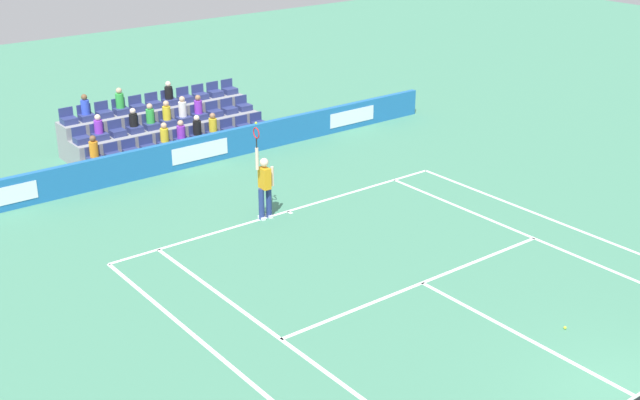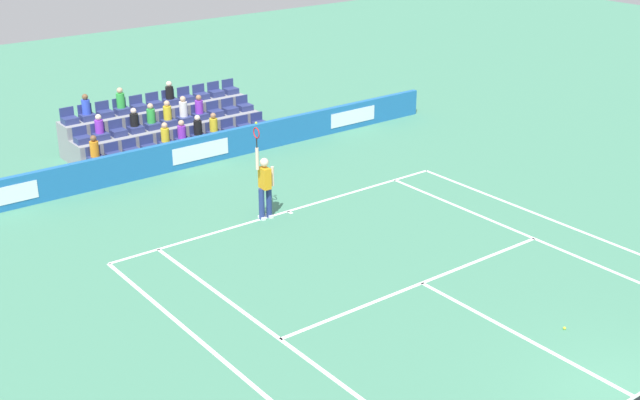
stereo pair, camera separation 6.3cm
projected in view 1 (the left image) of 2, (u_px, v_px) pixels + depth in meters
The scene contains 12 objects.
line_baseline at pixel (288, 211), 23.92m from camera, with size 10.97×0.10×0.01m, color white.
line_service at pixel (422, 283), 19.90m from camera, with size 8.23×0.10×0.01m, color white.
line_centre_service at pixel (529, 340), 17.56m from camera, with size 0.10×6.40×0.01m, color white.
line_singles_sideline_left at pixel (294, 349), 17.24m from camera, with size 0.10×11.89×0.01m, color white.
line_singles_sideline_right at pixel (548, 244), 21.89m from camera, with size 0.10×11.89×0.01m, color white.
line_doubles_sideline_left at pixel (237, 372), 16.46m from camera, with size 0.10×11.89×0.01m, color white.
line_doubles_sideline_right at pixel (580, 231), 22.67m from camera, with size 0.10×11.89×0.01m, color white.
line_centre_mark at pixel (290, 212), 23.84m from camera, with size 0.10×0.20×0.01m, color white.
sponsor_barrier at pixel (199, 151), 27.40m from camera, with size 19.36×0.22×0.96m.
tennis_player at pixel (265, 185), 23.10m from camera, with size 0.53×0.37×2.85m.
stadium_stand at pixel (164, 131), 29.04m from camera, with size 6.82×2.85×2.16m.
loose_tennis_ball at pixel (565, 328), 17.94m from camera, with size 0.07×0.07×0.07m, color #D1E533.
Camera 1 is at (12.73, 6.09, 9.38)m, focal length 47.02 mm.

